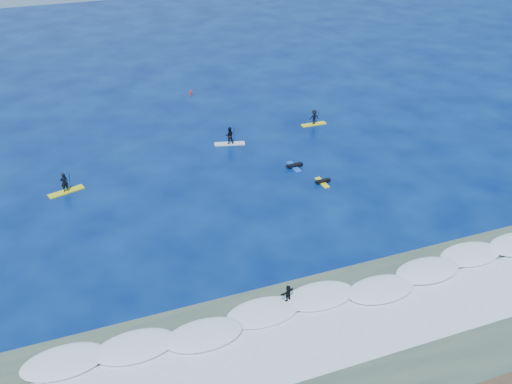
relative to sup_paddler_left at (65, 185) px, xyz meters
name	(u,v)px	position (x,y,z in m)	size (l,w,h in m)	color
ground	(253,222)	(13.32, -9.73, -0.66)	(160.00, 160.00, 0.00)	#04114C
shallow_water	(336,348)	(13.32, -23.73, -0.65)	(90.00, 13.00, 0.01)	#394E3F
breaking_wave	(308,304)	(13.32, -19.73, -0.66)	(40.00, 6.00, 0.30)	white
whitewater	(329,337)	(13.32, -22.73, -0.66)	(34.00, 5.00, 0.02)	silver
sup_paddler_left	(65,185)	(0.00, 0.00, 0.00)	(3.09, 1.55, 2.10)	yellow
sup_paddler_center	(229,137)	(15.82, 3.76, 0.12)	(3.06, 1.47, 2.09)	silver
sup_paddler_right	(314,118)	(25.53, 5.03, 0.07)	(2.68, 0.71, 1.88)	yellow
prone_paddler_near	(322,182)	(21.00, -6.24, -0.52)	(1.49, 1.89, 0.39)	yellow
prone_paddler_far	(294,166)	(19.84, -2.79, -0.51)	(1.68, 2.13, 0.44)	blue
wave_surfer	(288,294)	(12.19, -19.16, 0.06)	(1.77, 1.01, 1.24)	silver
marker_buoy	(191,92)	(15.62, 17.75, -0.37)	(0.28, 0.28, 0.66)	red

